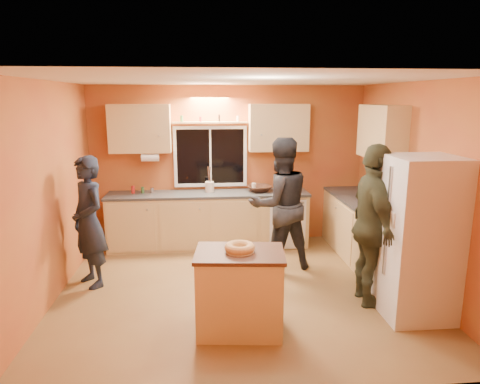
{
  "coord_description": "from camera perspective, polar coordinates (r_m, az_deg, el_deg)",
  "views": [
    {
      "loc": [
        -0.46,
        -5.04,
        2.4
      ],
      "look_at": [
        0.04,
        0.4,
        1.19
      ],
      "focal_mm": 32.0,
      "sensor_mm": 36.0,
      "label": 1
    }
  ],
  "objects": [
    {
      "name": "person_right",
      "position": [
        5.17,
        17.27,
        -4.35
      ],
      "size": [
        0.55,
        1.15,
        1.9
      ],
      "primitive_type": "imported",
      "rotation": [
        0.0,
        0.0,
        1.49
      ],
      "color": "#343622",
      "rests_on": "ground"
    },
    {
      "name": "room_shell",
      "position": [
        5.54,
        0.78,
        4.36
      ],
      "size": [
        4.54,
        4.04,
        2.61
      ],
      "color": "#B06E2D",
      "rests_on": "ground"
    },
    {
      "name": "ground",
      "position": [
        5.6,
        -0.06,
        -12.89
      ],
      "size": [
        4.5,
        4.5,
        0.0
      ],
      "primitive_type": "plane",
      "color": "brown",
      "rests_on": "ground"
    },
    {
      "name": "potted_plant",
      "position": [
        5.88,
        19.6,
        -1.46
      ],
      "size": [
        0.34,
        0.32,
        0.31
      ],
      "primitive_type": "imported",
      "rotation": [
        0.0,
        0.0,
        -0.32
      ],
      "color": "gray",
      "rests_on": "right_counter"
    },
    {
      "name": "back_counter",
      "position": [
        7.03,
        -1.23,
        -3.62
      ],
      "size": [
        4.23,
        0.62,
        0.9
      ],
      "color": "tan",
      "rests_on": "ground"
    },
    {
      "name": "red_box",
      "position": [
        6.37,
        17.7,
        -1.41
      ],
      "size": [
        0.18,
        0.15,
        0.07
      ],
      "primitive_type": "cube",
      "rotation": [
        0.0,
        0.0,
        0.23
      ],
      "color": "#B01F1B",
      "rests_on": "right_counter"
    },
    {
      "name": "person_left",
      "position": [
        5.79,
        -19.51,
        -3.79
      ],
      "size": [
        0.7,
        0.74,
        1.7
      ],
      "primitive_type": "imported",
      "rotation": [
        0.0,
        0.0,
        -0.92
      ],
      "color": "black",
      "rests_on": "ground"
    },
    {
      "name": "mixing_bowl",
      "position": [
        6.99,
        2.58,
        0.47
      ],
      "size": [
        0.46,
        0.46,
        0.1
      ],
      "primitive_type": "imported",
      "rotation": [
        0.0,
        0.0,
        0.19
      ],
      "color": "#311D10",
      "rests_on": "back_counter"
    },
    {
      "name": "island",
      "position": [
        4.54,
        -0.04,
        -13.07
      ],
      "size": [
        0.96,
        0.71,
        0.87
      ],
      "rotation": [
        0.0,
        0.0,
        -0.11
      ],
      "color": "tan",
      "rests_on": "ground"
    },
    {
      "name": "right_counter",
      "position": [
        6.35,
        17.41,
        -5.99
      ],
      "size": [
        0.62,
        1.84,
        0.9
      ],
      "color": "tan",
      "rests_on": "ground"
    },
    {
      "name": "refrigerator",
      "position": [
        5.08,
        22.71,
        -5.71
      ],
      "size": [
        0.72,
        0.7,
        1.8
      ],
      "primitive_type": "cube",
      "color": "silver",
      "rests_on": "ground"
    },
    {
      "name": "utensil_crock",
      "position": [
        6.95,
        -4.07,
        0.69
      ],
      "size": [
        0.14,
        0.14,
        0.17
      ],
      "primitive_type": "cylinder",
      "color": "beige",
      "rests_on": "back_counter"
    },
    {
      "name": "person_center",
      "position": [
        6.0,
        5.34,
        -1.68
      ],
      "size": [
        1.06,
        0.91,
        1.88
      ],
      "primitive_type": "imported",
      "rotation": [
        0.0,
        0.0,
        3.39
      ],
      "color": "black",
      "rests_on": "ground"
    },
    {
      "name": "bundt_pastry",
      "position": [
        4.35,
        -0.04,
        -7.42
      ],
      "size": [
        0.31,
        0.31,
        0.09
      ],
      "primitive_type": "torus",
      "color": "tan",
      "rests_on": "island"
    }
  ]
}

